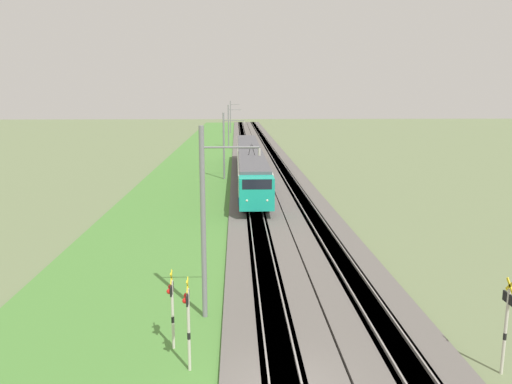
% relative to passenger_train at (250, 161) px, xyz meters
% --- Properties ---
extents(ballast_main, '(240.00, 4.40, 0.30)m').
position_rel_passenger_train_xyz_m(ballast_main, '(7.60, 0.00, -2.12)').
color(ballast_main, '#605B56').
rests_on(ballast_main, ground).
extents(ballast_adjacent, '(240.00, 4.40, 0.30)m').
position_rel_passenger_train_xyz_m(ballast_adjacent, '(7.60, -4.50, -2.12)').
color(ballast_adjacent, '#605B56').
rests_on(ballast_adjacent, ground).
extents(track_main, '(240.00, 1.57, 0.45)m').
position_rel_passenger_train_xyz_m(track_main, '(7.60, 0.00, -2.11)').
color(track_main, '#4C4238').
rests_on(track_main, ground).
extents(track_adjacent, '(240.00, 1.57, 0.45)m').
position_rel_passenger_train_xyz_m(track_adjacent, '(7.60, -4.50, -2.11)').
color(track_adjacent, '#4C4238').
rests_on(track_adjacent, ground).
extents(grass_verge, '(240.00, 13.29, 0.12)m').
position_rel_passenger_train_xyz_m(grass_verge, '(7.60, 5.84, -2.21)').
color(grass_verge, '#4C8438').
rests_on(grass_verge, ground).
extents(passenger_train, '(39.74, 2.86, 4.88)m').
position_rel_passenger_train_xyz_m(passenger_train, '(0.00, 0.00, 0.00)').
color(passenger_train, '#19A88E').
rests_on(passenger_train, ground).
extents(crossing_signal_near, '(0.70, 0.23, 3.56)m').
position_rel_passenger_train_xyz_m(crossing_signal_near, '(-41.01, 3.29, -0.09)').
color(crossing_signal_near, beige).
rests_on(crossing_signal_near, ground).
extents(crossing_signal_far, '(0.70, 0.23, 3.56)m').
position_rel_passenger_train_xyz_m(crossing_signal_far, '(-41.49, -7.82, -0.10)').
color(crossing_signal_far, beige).
rests_on(crossing_signal_far, ground).
extents(crossing_signal_aux, '(0.70, 0.23, 3.26)m').
position_rel_passenger_train_xyz_m(crossing_signal_aux, '(-39.41, 4.05, -0.29)').
color(crossing_signal_aux, beige).
rests_on(crossing_signal_aux, ground).
extents(catenary_mast_near, '(0.22, 2.56, 8.52)m').
position_rel_passenger_train_xyz_m(catenary_mast_near, '(-36.62, 2.94, 2.13)').
color(catenary_mast_near, slate).
rests_on(catenary_mast_near, ground).
extents(catenary_mast_mid, '(0.22, 2.56, 7.84)m').
position_rel_passenger_train_xyz_m(catenary_mast_mid, '(0.70, 2.93, 1.79)').
color(catenary_mast_mid, slate).
rests_on(catenary_mast_mid, ground).
extents(catenary_mast_far, '(0.22, 2.56, 8.07)m').
position_rel_passenger_train_xyz_m(catenary_mast_far, '(38.02, 2.93, 1.91)').
color(catenary_mast_far, slate).
rests_on(catenary_mast_far, ground).
extents(catenary_mast_distant, '(0.22, 2.56, 8.45)m').
position_rel_passenger_train_xyz_m(catenary_mast_distant, '(75.35, 2.94, 2.10)').
color(catenary_mast_distant, slate).
rests_on(catenary_mast_distant, ground).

